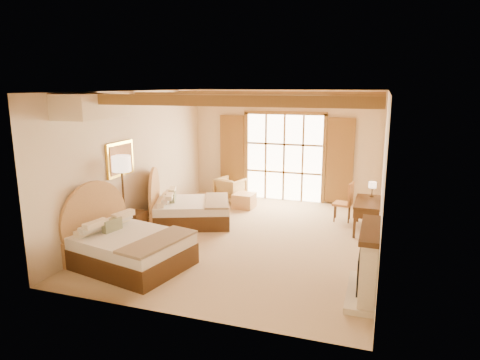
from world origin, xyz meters
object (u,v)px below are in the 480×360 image
at_px(nightstand, 134,224).
at_px(bed_near, 124,245).
at_px(bed_far, 186,208).
at_px(desk, 367,215).
at_px(armchair, 231,189).

bearing_deg(nightstand, bed_near, -61.84).
bearing_deg(bed_far, nightstand, -142.72).
relative_size(nightstand, desk, 0.41).
xyz_separation_m(nightstand, armchair, (1.06, 3.48, 0.07)).
height_order(bed_far, armchair, bed_far).
bearing_deg(bed_near, bed_far, 102.47).
height_order(bed_near, armchair, bed_near).
bearing_deg(nightstand, armchair, 75.31).
xyz_separation_m(armchair, desk, (3.90, -1.48, 0.04)).
height_order(bed_far, desk, bed_far).
bearing_deg(nightstand, bed_far, 60.91).
bearing_deg(nightstand, desk, 24.20).
bearing_deg(desk, bed_far, -168.49).
bearing_deg(bed_near, desk, 51.90).
xyz_separation_m(bed_far, armchair, (0.34, 2.30, -0.03)).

